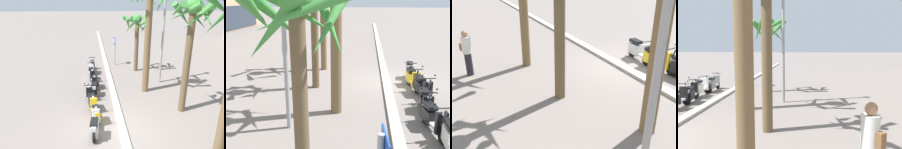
% 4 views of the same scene
% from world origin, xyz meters
% --- Properties ---
extents(ground_plane, '(200.00, 200.00, 0.00)m').
position_xyz_m(ground_plane, '(0.00, 0.00, 0.00)').
color(ground_plane, slate).
extents(curb_strip, '(60.00, 0.36, 0.12)m').
position_xyz_m(curb_strip, '(0.00, 0.29, 0.06)').
color(curb_strip, '#ADA89E').
rests_on(curb_strip, ground).
extents(scooter_black_tail_end, '(1.75, 0.65, 1.17)m').
position_xyz_m(scooter_black_tail_end, '(-4.99, -0.82, 0.44)').
color(scooter_black_tail_end, black).
rests_on(scooter_black_tail_end, ground).
extents(scooter_black_gap_after_mid, '(1.72, 0.56, 1.17)m').
position_xyz_m(scooter_black_gap_after_mid, '(-3.73, -0.84, 0.45)').
color(scooter_black_gap_after_mid, black).
rests_on(scooter_black_gap_after_mid, ground).
extents(scooter_black_far_back, '(1.77, 0.63, 1.17)m').
position_xyz_m(scooter_black_far_back, '(-2.10, -1.05, 0.45)').
color(scooter_black_far_back, black).
rests_on(scooter_black_far_back, ground).
extents(scooter_yellow_second_in_line, '(1.72, 0.59, 1.17)m').
position_xyz_m(scooter_yellow_second_in_line, '(-0.80, -0.86, 0.44)').
color(scooter_yellow_second_in_line, black).
rests_on(scooter_yellow_second_in_line, ground).
extents(scooter_silver_mid_centre, '(1.79, 0.56, 1.04)m').
position_xyz_m(scooter_silver_mid_centre, '(0.37, -0.90, 0.45)').
color(scooter_silver_mid_centre, black).
rests_on(scooter_silver_mid_centre, ground).
extents(palm_tree_mid_walkway, '(2.28, 2.25, 4.39)m').
position_xyz_m(palm_tree_mid_walkway, '(-7.94, 2.56, 3.36)').
color(palm_tree_mid_walkway, brown).
rests_on(palm_tree_mid_walkway, ground).
extents(pedestrian_by_palm_tree, '(0.44, 0.41, 1.73)m').
position_xyz_m(pedestrian_by_palm_tree, '(1.81, 6.00, 0.93)').
color(pedestrian_by_palm_tree, black).
rests_on(pedestrian_by_palm_tree, ground).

